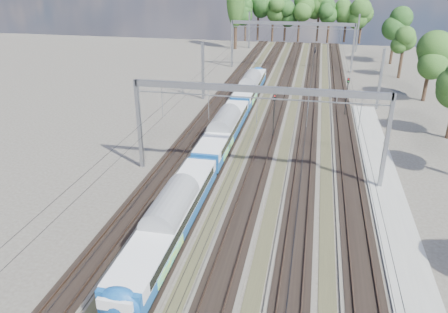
% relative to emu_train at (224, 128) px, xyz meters
% --- Properties ---
extents(track_bed, '(21.00, 130.00, 0.34)m').
position_rel_emu_train_xyz_m(track_bed, '(4.50, 8.24, -2.20)').
color(track_bed, '#47423A').
rests_on(track_bed, ground).
extents(platform, '(3.00, 70.00, 0.30)m').
position_rel_emu_train_xyz_m(platform, '(16.50, -16.76, -2.15)').
color(platform, gray).
rests_on(platform, ground).
extents(catenary, '(25.65, 130.00, 9.00)m').
position_rel_emu_train_xyz_m(catenary, '(4.83, 15.92, 4.10)').
color(catenary, gray).
rests_on(catenary, ground).
extents(tree_belt, '(40.75, 101.42, 11.74)m').
position_rel_emu_train_xyz_m(tree_belt, '(11.97, 53.75, 5.56)').
color(tree_belt, black).
rests_on(tree_belt, ground).
extents(emu_train, '(2.68, 56.68, 3.91)m').
position_rel_emu_train_xyz_m(emu_train, '(0.00, 0.00, 0.00)').
color(emu_train, black).
rests_on(emu_train, ground).
extents(worker, '(0.58, 0.71, 1.68)m').
position_rel_emu_train_xyz_m(worker, '(9.08, 58.25, -1.46)').
color(worker, black).
rests_on(worker, ground).
extents(signal_near, '(0.37, 0.34, 5.20)m').
position_rel_emu_train_xyz_m(signal_near, '(5.09, 4.19, 0.99)').
color(signal_near, black).
rests_on(signal_near, ground).
extents(signal_far, '(0.35, 0.32, 5.21)m').
position_rel_emu_train_xyz_m(signal_far, '(13.76, 14.14, 0.99)').
color(signal_far, black).
rests_on(signal_far, ground).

